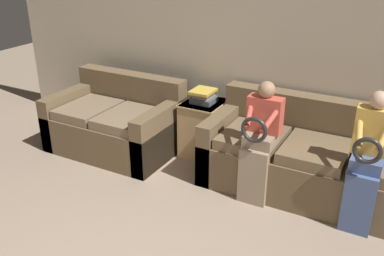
{
  "coord_description": "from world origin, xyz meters",
  "views": [
    {
      "loc": [
        1.41,
        -1.4,
        2.33
      ],
      "look_at": [
        -0.3,
        1.74,
        0.75
      ],
      "focal_mm": 40.0,
      "sensor_mm": 36.0,
      "label": 1
    }
  ],
  "objects": [
    {
      "name": "child_left_seated",
      "position": [
        0.25,
        2.05,
        0.63
      ],
      "size": [
        0.33,
        0.37,
        1.16
      ],
      "color": "gray",
      "rests_on": "ground_plane"
    },
    {
      "name": "couch_side",
      "position": [
        -1.61,
        2.27,
        0.31
      ],
      "size": [
        1.45,
        0.95,
        0.85
      ],
      "color": "brown",
      "rests_on": "ground_plane"
    },
    {
      "name": "wall_back",
      "position": [
        0.0,
        2.93,
        1.27
      ],
      "size": [
        7.11,
        0.06,
        2.55
      ],
      "color": "beige",
      "rests_on": "ground_plane"
    },
    {
      "name": "child_right_seated",
      "position": [
        1.19,
        2.06,
        0.67
      ],
      "size": [
        0.3,
        0.37,
        1.22
      ],
      "color": "#475B8E",
      "rests_on": "ground_plane"
    },
    {
      "name": "side_shelf",
      "position": [
        -0.63,
        2.62,
        0.33
      ],
      "size": [
        0.44,
        0.51,
        0.65
      ],
      "color": "tan",
      "rests_on": "ground_plane"
    },
    {
      "name": "book_stack",
      "position": [
        -0.63,
        2.63,
        0.72
      ],
      "size": [
        0.26,
        0.28,
        0.15
      ],
      "color": "#4C4C56",
      "rests_on": "side_shelf"
    },
    {
      "name": "couch_main",
      "position": [
        0.72,
        2.44,
        0.32
      ],
      "size": [
        2.19,
        0.91,
        0.88
      ],
      "color": "brown",
      "rests_on": "ground_plane"
    }
  ]
}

